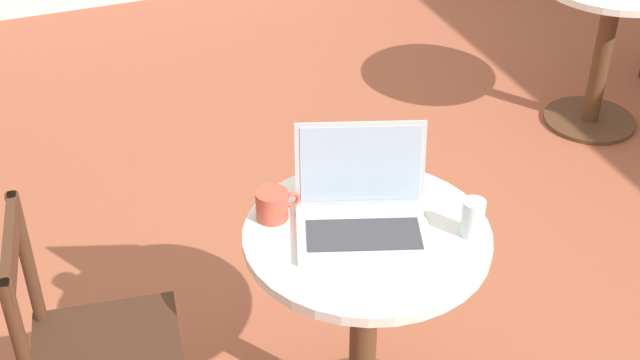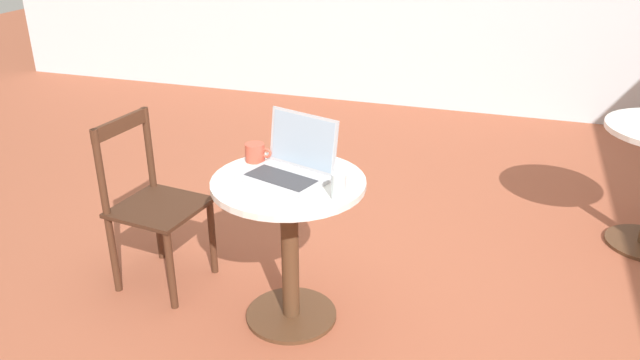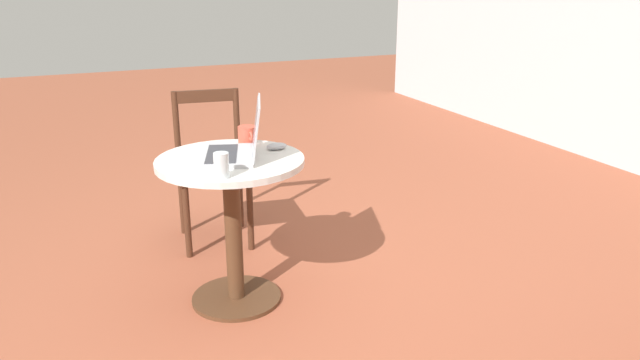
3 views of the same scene
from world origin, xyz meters
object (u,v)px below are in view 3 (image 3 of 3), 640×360
at_px(mouse, 277,146).
at_px(laptop, 236,146).
at_px(chair_near_left, 212,169).
at_px(cafe_table_near, 232,201).
at_px(drinking_glass, 221,165).
at_px(mug, 247,135).

bearing_deg(mouse, laptop, -76.46).
bearing_deg(mouse, chair_near_left, -168.28).
relative_size(cafe_table_near, drinking_glass, 6.73).
height_order(chair_near_left, laptop, laptop).
bearing_deg(cafe_table_near, drinking_glass, -22.38).
distance_m(chair_near_left, laptop, 0.83).
bearing_deg(drinking_glass, mug, 151.54).
xyz_separation_m(mug, drinking_glass, (0.47, -0.26, 0.01)).
bearing_deg(laptop, chair_near_left, 175.12).
bearing_deg(chair_near_left, drinking_glass, -11.21).
bearing_deg(cafe_table_near, laptop, 95.29).
relative_size(mouse, mug, 0.79).
bearing_deg(cafe_table_near, chair_near_left, 172.80).
relative_size(cafe_table_near, chair_near_left, 0.83).
distance_m(laptop, mug, 0.24).
bearing_deg(mouse, cafe_table_near, -77.50).
relative_size(laptop, mouse, 4.25).
height_order(mouse, drinking_glass, drinking_glass).
bearing_deg(cafe_table_near, mouse, 102.50).
bearing_deg(mug, mouse, 29.76).
height_order(mouse, mug, mug).
height_order(cafe_table_near, chair_near_left, chair_near_left).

